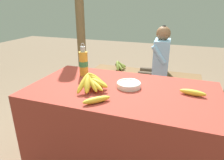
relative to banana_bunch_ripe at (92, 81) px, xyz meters
name	(u,v)px	position (x,y,z in m)	size (l,w,h in m)	color
market_counter	(121,130)	(0.21, 0.09, -0.44)	(1.45, 0.79, 0.75)	maroon
banana_bunch_ripe	(92,81)	(0.00, 0.00, 0.00)	(0.21, 0.31, 0.14)	#4C381E
serving_bowl	(129,84)	(0.25, 0.13, -0.05)	(0.19, 0.19, 0.04)	white
water_bottle	(84,63)	(-0.21, 0.27, 0.05)	(0.08, 0.08, 0.30)	gold
loose_banana_front	(97,100)	(0.12, -0.19, -0.05)	(0.17, 0.17, 0.04)	gold
loose_banana_side	(193,93)	(0.72, 0.14, -0.05)	(0.18, 0.07, 0.04)	gold
wooden_bench	(144,77)	(0.14, 1.45, -0.45)	(1.53, 0.32, 0.44)	brown
seated_vendor	(157,60)	(0.31, 1.42, -0.18)	(0.41, 0.40, 1.11)	#473828
banana_bunch_green	(119,65)	(-0.24, 1.45, -0.31)	(0.17, 0.29, 0.14)	#4C381E
support_post_near	(79,3)	(-1.05, 1.82, 0.55)	(0.15, 0.15, 2.74)	brown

